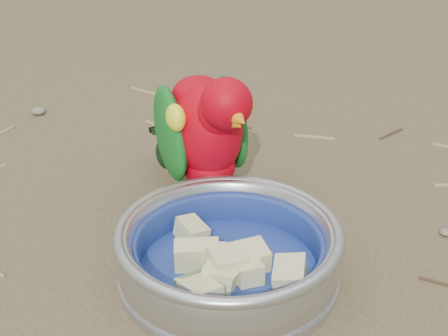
% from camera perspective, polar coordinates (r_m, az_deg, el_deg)
% --- Properties ---
extents(ground, '(60.00, 60.00, 0.00)m').
position_cam_1_polar(ground, '(0.72, -6.41, -8.04)').
color(ground, brown).
extents(food_bowl, '(0.22, 0.22, 0.02)m').
position_cam_1_polar(food_bowl, '(0.69, 0.37, -8.77)').
color(food_bowl, '#B2B2BA').
rests_on(food_bowl, ground).
extents(bowl_wall, '(0.22, 0.22, 0.04)m').
position_cam_1_polar(bowl_wall, '(0.68, 0.38, -6.73)').
color(bowl_wall, '#B2B2BA').
rests_on(bowl_wall, food_bowl).
extents(fruit_wedges, '(0.13, 0.13, 0.03)m').
position_cam_1_polar(fruit_wedges, '(0.68, 0.38, -7.22)').
color(fruit_wedges, beige).
rests_on(fruit_wedges, food_bowl).
extents(lory_parrot, '(0.23, 0.22, 0.17)m').
position_cam_1_polar(lory_parrot, '(0.78, -1.49, 2.25)').
color(lory_parrot, '#AE000E').
rests_on(lory_parrot, ground).
extents(ground_debris, '(0.90, 0.80, 0.01)m').
position_cam_1_polar(ground_debris, '(0.76, -4.28, -5.75)').
color(ground_debris, '#998C50').
rests_on(ground_debris, ground).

